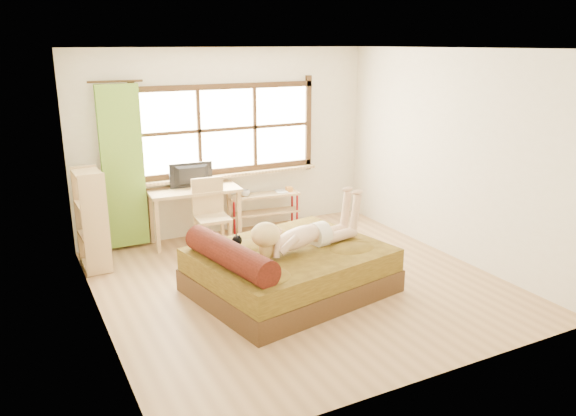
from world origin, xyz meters
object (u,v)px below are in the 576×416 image
woman (304,222)px  bookshelf (92,220)px  kitten (227,246)px  pipe_shelf (265,203)px  chair (210,211)px  bed (287,269)px  desk (194,196)px

woman → bookshelf: bearing=127.9°
kitten → pipe_shelf: (1.42, 2.11, -0.24)m
chair → pipe_shelf: bearing=28.4°
bed → pipe_shelf: size_ratio=2.08×
pipe_shelf → bed: bearing=-102.0°
bed → desk: 2.17m
bed → bookshelf: bearing=125.6°
kitten → desk: 2.01m
kitten → pipe_shelf: bearing=45.1°
chair → pipe_shelf: size_ratio=0.88×
woman → pipe_shelf: size_ratio=1.29×
bed → woman: (0.20, -0.04, 0.54)m
desk → pipe_shelf: desk is taller
woman → chair: size_ratio=1.45×
bed → desk: desk is taller
woman → bookshelf: size_ratio=1.14×
chair → woman: bearing=-71.0°
woman → kitten: 0.90m
desk → pipe_shelf: 1.19m
kitten → chair: chair is taller
desk → bookshelf: 1.49m
chair → pipe_shelf: (1.04, 0.48, -0.15)m
bed → chair: chair is taller
chair → bookshelf: 1.55m
bed → pipe_shelf: (0.75, 2.22, 0.12)m
kitten → bookshelf: bearing=114.6°
bed → pipe_shelf: bearing=60.4°
woman → desk: bearing=94.6°
kitten → desk: size_ratio=0.24×
bed → bookshelf: 2.56m
desk → bookshelf: bookshelf is taller
woman → chair: (-0.49, 1.78, -0.27)m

